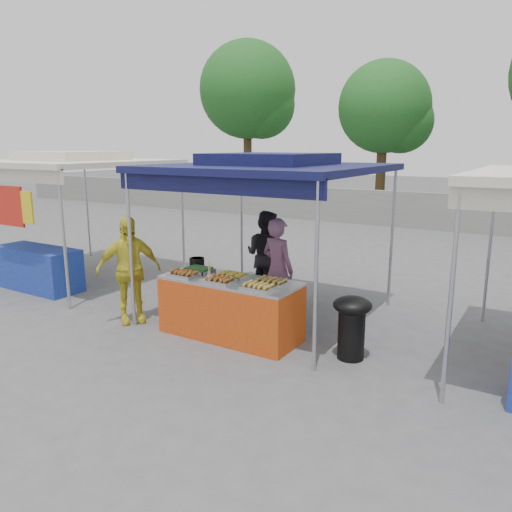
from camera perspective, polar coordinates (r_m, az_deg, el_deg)
The scene contains 22 objects.
ground_plane at distance 7.36m, azimuth -2.47°, elevation -8.88°, with size 80.00×80.00×0.00m, color #525254.
back_wall at distance 17.23m, azimuth 18.47°, elevation 4.93°, with size 40.00×0.25×1.20m, color slate.
main_canopy at distance 7.68m, azimuth 1.47°, elevation 10.18°, with size 3.20×3.20×2.57m.
neighbor_stall_left at distance 10.48m, azimuth -21.65°, elevation 5.71°, with size 3.20×3.20×2.57m.
tree_0 at distance 22.40m, azimuth -0.58°, elevation 18.02°, with size 4.11×4.11×7.06m.
tree_1 at distance 19.47m, azimuth 14.89°, elevation 15.72°, with size 3.41×3.33×5.72m.
vendor_table at distance 7.14m, azimuth -2.96°, elevation -5.95°, with size 2.00×0.80×0.85m.
food_tray_fl at distance 7.21m, azimuth -8.31°, elevation -2.07°, with size 0.42×0.30×0.07m.
food_tray_fm at distance 6.82m, azimuth -4.19°, elevation -2.81°, with size 0.42×0.30×0.07m.
food_tray_fr at distance 6.49m, azimuth 0.25°, elevation -3.57°, with size 0.42×0.30×0.07m.
food_tray_bl at distance 7.43m, azimuth -6.55°, elevation -1.58°, with size 0.42×0.30×0.07m.
food_tray_bm at distance 7.10m, azimuth -2.67°, elevation -2.18°, with size 0.42×0.30×0.07m.
food_tray_br at distance 6.72m, azimuth 1.81°, elevation -3.01°, with size 0.42×0.30×0.07m.
cooking_pot at distance 7.77m, azimuth -6.77°, elevation -0.70°, with size 0.23×0.23×0.13m, color black.
skewer_cup at distance 6.84m, azimuth -5.30°, elevation -2.62°, with size 0.09×0.09×0.11m, color #ABABB2.
wok_burner at distance 6.50m, azimuth 10.89°, elevation -7.41°, with size 0.49×0.49×0.83m.
crate_left at distance 7.78m, azimuth -2.48°, elevation -6.47°, with size 0.51×0.35×0.30m, color navy.
crate_right at distance 7.45m, azimuth 1.97°, elevation -7.37°, with size 0.50×0.35×0.30m, color navy.
crate_stacked at distance 7.35m, azimuth 1.99°, elevation -5.19°, with size 0.49×0.34×0.29m, color navy.
vendor_woman at distance 7.75m, azimuth 2.50°, elevation -1.52°, with size 0.59×0.39×1.61m, color #7D4F6F.
helper_man at distance 8.83m, azimuth 1.10°, elevation 0.12°, with size 0.77×0.60×1.58m, color black.
customer_person at distance 7.84m, azimuth -14.35°, elevation -1.57°, with size 0.97×0.40×1.66m, color gold.
Camera 1 is at (3.85, -5.67, 2.68)m, focal length 35.00 mm.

